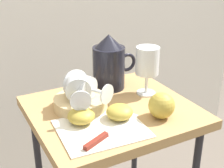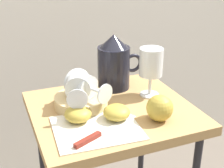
{
  "view_description": "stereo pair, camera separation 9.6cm",
  "coord_description": "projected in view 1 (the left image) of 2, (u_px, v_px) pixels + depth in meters",
  "views": [
    {
      "loc": [
        -0.42,
        -0.78,
        1.15
      ],
      "look_at": [
        0.0,
        0.0,
        0.76
      ],
      "focal_mm": 51.49,
      "sensor_mm": 36.0,
      "label": 1
    },
    {
      "loc": [
        -0.33,
        -0.82,
        1.15
      ],
      "look_at": [
        0.0,
        0.0,
        0.76
      ],
      "focal_mm": 51.49,
      "sensor_mm": 36.0,
      "label": 2
    }
  ],
  "objects": [
    {
      "name": "apple_half_right",
      "position": [
        120.0,
        112.0,
        0.92
      ],
      "size": [
        0.08,
        0.08,
        0.04
      ],
      "primitive_type": "ellipsoid",
      "color": "#B29938",
      "rests_on": "linen_napkin"
    },
    {
      "name": "table",
      "position": [
        112.0,
        129.0,
        1.03
      ],
      "size": [
        0.49,
        0.44,
        0.68
      ],
      "color": "#AD8451",
      "rests_on": "ground_plane"
    },
    {
      "name": "apple_whole",
      "position": [
        162.0,
        105.0,
        0.93
      ],
      "size": [
        0.08,
        0.08,
        0.08
      ],
      "primitive_type": "sphere",
      "color": "#B29938",
      "rests_on": "table"
    },
    {
      "name": "wine_glass_tipped_far",
      "position": [
        82.0,
        86.0,
        0.97
      ],
      "size": [
        0.12,
        0.15,
        0.07
      ],
      "color": "silver",
      "rests_on": "basket_tray"
    },
    {
      "name": "wine_glass_tipped_near",
      "position": [
        77.0,
        87.0,
        0.96
      ],
      "size": [
        0.11,
        0.16,
        0.08
      ],
      "color": "silver",
      "rests_on": "basket_tray"
    },
    {
      "name": "apple_half_left",
      "position": [
        81.0,
        116.0,
        0.9
      ],
      "size": [
        0.08,
        0.08,
        0.04
      ],
      "primitive_type": "ellipsoid",
      "color": "#B29938",
      "rests_on": "linen_napkin"
    },
    {
      "name": "knife",
      "position": [
        105.0,
        135.0,
        0.84
      ],
      "size": [
        0.21,
        0.11,
        0.01
      ],
      "color": "silver",
      "rests_on": "linen_napkin"
    },
    {
      "name": "wine_glass_upright",
      "position": [
        147.0,
        63.0,
        1.05
      ],
      "size": [
        0.08,
        0.08,
        0.16
      ],
      "color": "silver",
      "rests_on": "table"
    },
    {
      "name": "basket_tray",
      "position": [
        81.0,
        103.0,
        0.99
      ],
      "size": [
        0.17,
        0.17,
        0.03
      ],
      "primitive_type": "cylinder",
      "color": "tan",
      "rests_on": "table"
    },
    {
      "name": "pitcher",
      "position": [
        109.0,
        67.0,
        1.11
      ],
      "size": [
        0.16,
        0.11,
        0.19
      ],
      "color": "black",
      "rests_on": "table"
    },
    {
      "name": "linen_napkin",
      "position": [
        101.0,
        129.0,
        0.88
      ],
      "size": [
        0.25,
        0.21,
        0.0
      ],
      "primitive_type": "cube",
      "rotation": [
        0.0,
        0.0,
        -0.07
      ],
      "color": "silver",
      "rests_on": "table"
    }
  ]
}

